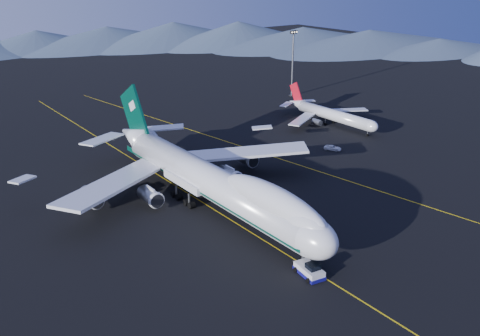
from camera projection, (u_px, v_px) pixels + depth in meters
ground at (211, 208)px, 105.59m from camera, size 500.00×500.00×0.00m
taxiway_line_main at (211, 208)px, 105.59m from camera, size 0.25×220.00×0.01m
taxiway_line_side at (291, 162)px, 129.74m from camera, size 28.08×198.09×0.01m
boeing_747 at (210, 180)px, 103.55m from camera, size 59.62×72.43×19.37m
pushback_tug at (309, 271)px, 82.38m from camera, size 3.65×5.62×2.30m
second_jet at (331, 114)px, 159.62m from camera, size 32.15×36.32×10.34m
service_van at (333, 148)px, 138.24m from camera, size 3.78×4.87×1.23m
floodlight_mast at (293, 63)px, 191.73m from camera, size 2.89×2.17×23.40m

